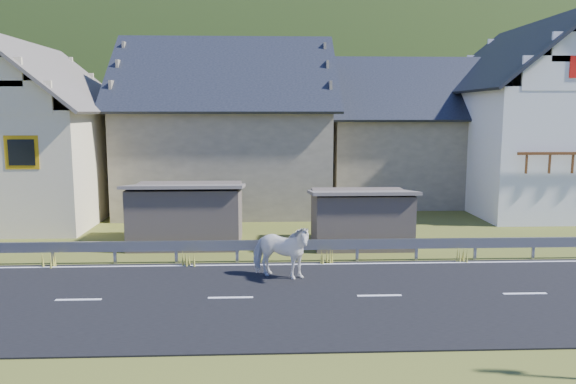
{
  "coord_description": "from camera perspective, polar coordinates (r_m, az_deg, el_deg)",
  "views": [
    {
      "loc": [
        0.93,
        -14.44,
        4.96
      ],
      "look_at": [
        1.68,
        3.41,
        2.39
      ],
      "focal_mm": 35.0,
      "sensor_mm": 36.0,
      "label": 1
    }
  ],
  "objects": [
    {
      "name": "ground",
      "position": [
        15.29,
        -5.86,
        -10.78
      ],
      "size": [
        160.0,
        160.0,
        0.0
      ],
      "primitive_type": "plane",
      "color": "#424A1A",
      "rests_on": "ground"
    },
    {
      "name": "road",
      "position": [
        15.29,
        -5.86,
        -10.71
      ],
      "size": [
        60.0,
        7.0,
        0.04
      ],
      "primitive_type": "cube",
      "color": "black",
      "rests_on": "ground"
    },
    {
      "name": "lane_markings",
      "position": [
        15.28,
        -5.86,
        -10.62
      ],
      "size": [
        60.0,
        6.6,
        0.01
      ],
      "primitive_type": "cube",
      "color": "silver",
      "rests_on": "road"
    },
    {
      "name": "guardrail",
      "position": [
        18.67,
        -5.21,
        -5.47
      ],
      "size": [
        28.1,
        0.09,
        0.75
      ],
      "color": "#93969B",
      "rests_on": "ground"
    },
    {
      "name": "shed_left",
      "position": [
        21.49,
        -10.2,
        -2.29
      ],
      "size": [
        4.3,
        3.3,
        2.4
      ],
      "primitive_type": "cube",
      "color": "brown",
      "rests_on": "ground"
    },
    {
      "name": "shed_right",
      "position": [
        21.12,
        7.38,
        -2.68
      ],
      "size": [
        3.8,
        2.9,
        2.2
      ],
      "primitive_type": "cube",
      "color": "brown",
      "rests_on": "ground"
    },
    {
      "name": "house_cream",
      "position": [
        28.61,
        -25.02,
        6.22
      ],
      "size": [
        7.8,
        9.8,
        8.3
      ],
      "color": "beige",
      "rests_on": "ground"
    },
    {
      "name": "house_stone_a",
      "position": [
        29.5,
        -6.2,
        7.51
      ],
      "size": [
        10.8,
        9.8,
        8.9
      ],
      "color": "gray",
      "rests_on": "ground"
    },
    {
      "name": "house_stone_b",
      "position": [
        32.47,
        12.08,
        6.73
      ],
      "size": [
        9.8,
        8.8,
        8.1
      ],
      "color": "gray",
      "rests_on": "ground"
    },
    {
      "name": "house_white",
      "position": [
        31.73,
        24.16,
        7.67
      ],
      "size": [
        8.8,
        10.8,
        9.7
      ],
      "color": "white",
      "rests_on": "ground"
    },
    {
      "name": "mountain",
      "position": [
        196.08,
        -1.19,
        0.88
      ],
      "size": [
        440.0,
        280.0,
        260.0
      ],
      "primitive_type": "ellipsoid",
      "color": "#243E16",
      "rests_on": "ground"
    },
    {
      "name": "conifer_patch",
      "position": [
        136.43,
        -26.87,
        7.76
      ],
      "size": [
        76.0,
        50.0,
        28.0
      ],
      "primitive_type": "ellipsoid",
      "color": "black",
      "rests_on": "ground"
    },
    {
      "name": "horse",
      "position": [
        16.7,
        -0.78,
        -6.03
      ],
      "size": [
        1.57,
        2.13,
        1.64
      ],
      "primitive_type": "imported",
      "rotation": [
        0.0,
        0.0,
        1.17
      ],
      "color": "white",
      "rests_on": "road"
    }
  ]
}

